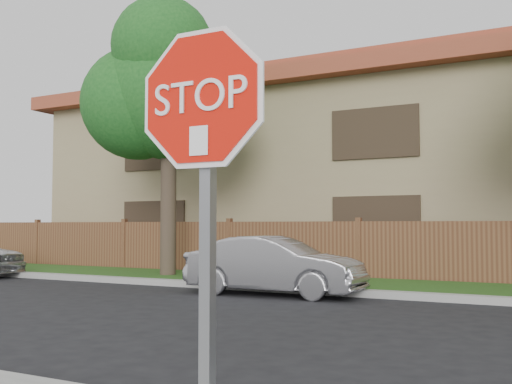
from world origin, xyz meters
The scene contains 4 objects.
far_curb centered at (0.00, 8.15, 0.07)m, with size 70.00×0.30×0.15m, color gray.
tree_left centered at (-8.98, 9.57, 5.22)m, with size 4.80×3.90×7.78m.
stop_sign centered at (-0.65, -1.48, 1.83)m, with size 1.01×0.13×2.55m.
sedan_left centered at (-4.64, 7.55, 0.63)m, with size 1.34×3.83×1.26m, color #9E9DA1.
Camera 1 is at (1.00, -4.05, 1.50)m, focal length 42.00 mm.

